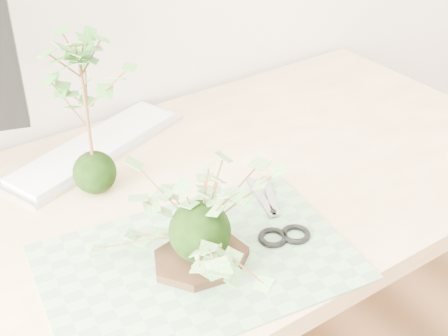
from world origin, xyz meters
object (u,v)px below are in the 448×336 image
Objects in this scene: maple_kokedama at (81,75)px; keyboard at (95,147)px; desk at (157,246)px; ivy_kokedama at (199,207)px.

maple_kokedama is 0.27m from keyboard.
desk is 0.26m from keyboard.
ivy_kokedama reaches higher than keyboard.
desk is at bearing 85.54° from ivy_kokedama.
ivy_kokedama is 0.31m from maple_kokedama.
maple_kokedama is 0.76× the size of keyboard.
desk is 4.80× the size of maple_kokedama.
maple_kokedama reaches higher than desk.
ivy_kokedama is (-0.01, -0.17, 0.20)m from desk.
ivy_kokedama is 0.65× the size of keyboard.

